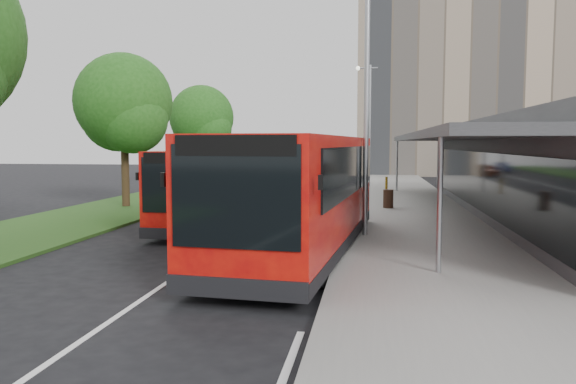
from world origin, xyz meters
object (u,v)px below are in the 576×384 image
Objects in this scene: tree_mid at (124,109)px; bus_second at (228,186)px; lamp_post_near at (364,89)px; bollard at (386,185)px; bus_main at (302,194)px; car_far at (324,166)px; car_near at (349,169)px; litter_bin at (388,199)px; tree_far at (202,122)px; lamp_post_far at (368,118)px.

bus_second is (6.03, -4.27, -3.20)m from tree_mid.
bollard is (1.13, 15.36, -4.10)m from lamp_post_near.
bus_main is (9.50, -9.51, -2.99)m from tree_mid.
tree_mid is at bearing -103.80° from car_far.
lamp_post_near is at bearing -25.36° from bus_second.
tree_mid is 2.04× the size of car_near.
tree_mid is 8.05m from bus_second.
tree_mid is at bearing -145.85° from bollard.
lamp_post_near reaches higher than litter_bin.
lamp_post_near reaches higher than car_far.
tree_mid is at bearing 147.98° from bus_second.
tree_mid is 0.90× the size of lamp_post_near.
bus_second is at bearing -94.11° from car_far.
car_far reaches higher than litter_bin.
car_far is (-5.88, 34.86, -0.01)m from litter_bin.
litter_bin is 7.75m from bollard.
bus_main reaches higher than bollard.
tree_far is 11.17m from lamp_post_far.
bollard reaches higher than litter_bin.
tree_mid is 13.77m from bus_main.
lamp_post_far is at bearing -74.12° from car_near.
tree_mid is at bearing -130.68° from lamp_post_far.
car_far is (-3.23, 44.94, -1.10)m from bus_main.
lamp_post_near is 8.60× the size of bollard.
car_near is (-1.89, 15.52, -4.12)m from lamp_post_far.
car_far is at bearing 99.14° from bus_main.
car_far is (-5.98, 27.12, -0.07)m from bollard.
bus_second reaches higher than bollard.
tree_far is (0.00, 12.00, -0.17)m from tree_mid.
tree_far is at bearing 113.61° from bus_second.
tree_mid reaches higher than bus_main.
lamp_post_far is 16.17m from car_near.
car_far is at bearing 92.92° from bus_second.
tree_far is at bearing 136.74° from litter_bin.
bus_main is (-1.63, -2.46, -3.07)m from lamp_post_near.
lamp_post_far is at bearing 103.66° from bollard.
bus_second is at bearing -86.66° from car_near.
litter_bin is (2.65, 10.07, -1.09)m from bus_main.
lamp_post_far is 6.29m from bollard.
tree_far is 7.44× the size of bollard.
bollard is at bearing -81.31° from car_far.
bollard is at bearing -72.55° from car_near.
bus_main is at bearing -123.51° from lamp_post_near.
bollard is at bearing -16.75° from tree_far.
lamp_post_near reaches higher than tree_far.
bus_second reaches higher than car_near.
tree_mid is at bearing -90.00° from tree_far.
lamp_post_near is at bearing 61.52° from bus_main.
bus_main is 3.28× the size of car_near.
tree_far is 24.57m from car_far.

